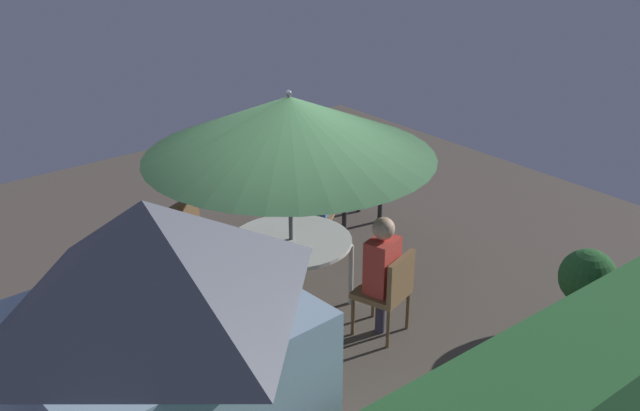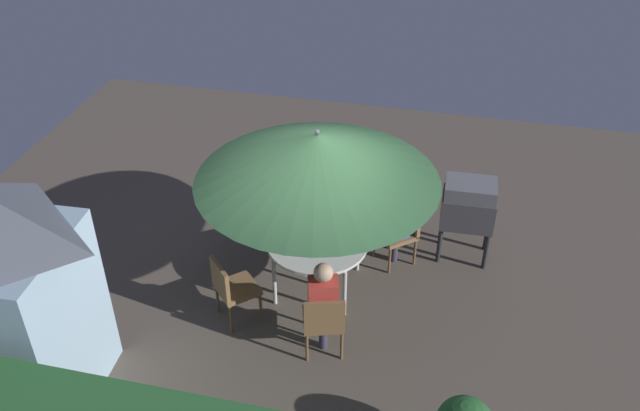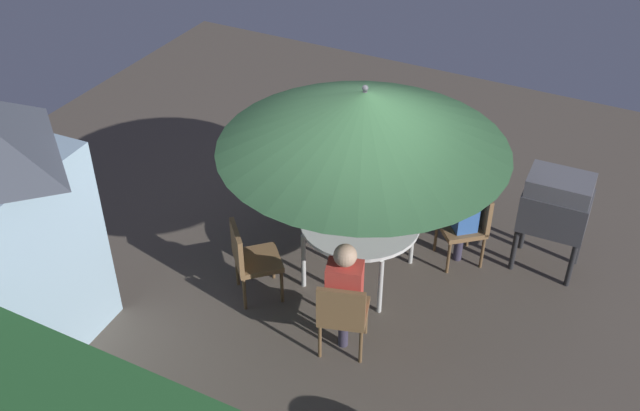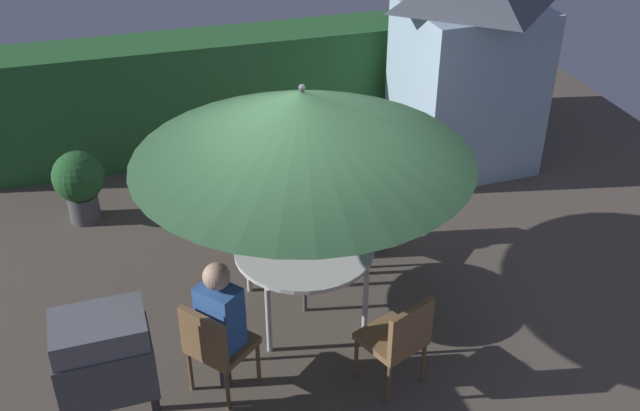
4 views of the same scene
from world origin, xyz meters
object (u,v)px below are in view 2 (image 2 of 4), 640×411
at_px(patio_table, 317,245).
at_px(person_in_red, 323,298).
at_px(patio_umbrella, 317,158).
at_px(chair_far_side, 401,228).
at_px(person_in_blue, 397,214).
at_px(chair_near_shed, 324,320).
at_px(chair_toward_house, 231,286).
at_px(chair_toward_hedge, 303,200).
at_px(bbq_grill, 468,205).

xyz_separation_m(patio_table, person_in_red, (-0.32, 1.05, 0.11)).
height_order(patio_umbrella, chair_far_side, patio_umbrella).
height_order(chair_far_side, person_in_blue, person_in_blue).
height_order(chair_near_shed, person_in_blue, person_in_blue).
bearing_deg(chair_far_side, patio_table, 40.06).
height_order(chair_toward_house, person_in_blue, person_in_blue).
xyz_separation_m(chair_far_side, person_in_red, (0.65, 1.86, 0.26)).
distance_m(chair_near_shed, person_in_red, 0.28).
relative_size(chair_toward_hedge, chair_toward_house, 1.00).
height_order(chair_far_side, chair_toward_house, same).
bearing_deg(patio_umbrella, chair_toward_hedge, -67.00).
distance_m(patio_table, person_in_red, 1.10).
bearing_deg(chair_far_side, patio_umbrella, 40.06).
relative_size(patio_table, chair_toward_hedge, 1.42).
xyz_separation_m(person_in_red, person_in_blue, (-0.58, -1.80, 0.00)).
bearing_deg(patio_table, chair_near_shed, 106.79).
relative_size(bbq_grill, person_in_blue, 0.95).
bearing_deg(patio_table, chair_toward_hedge, -67.00).
distance_m(chair_near_shed, chair_toward_hedge, 2.42).
distance_m(patio_umbrella, bbq_grill, 2.38).
height_order(patio_umbrella, person_in_red, patio_umbrella).
xyz_separation_m(chair_toward_hedge, person_in_blue, (-1.39, 0.39, 0.26)).
bearing_deg(chair_far_side, chair_near_shed, 72.14).
bearing_deg(bbq_grill, chair_toward_hedge, -1.67).
relative_size(bbq_grill, chair_toward_house, 1.33).
relative_size(patio_umbrella, chair_toward_hedge, 3.25).
bearing_deg(patio_umbrella, patio_table, 0.00).
xyz_separation_m(patio_table, chair_near_shed, (-0.34, 1.13, -0.16)).
xyz_separation_m(bbq_grill, chair_toward_hedge, (2.29, -0.07, -0.33)).
relative_size(patio_table, patio_umbrella, 0.44).
bearing_deg(chair_toward_house, chair_near_shed, 166.05).
distance_m(patio_umbrella, chair_toward_house, 1.88).
height_order(chair_near_shed, chair_far_side, same).
xyz_separation_m(bbq_grill, person_in_blue, (0.90, 0.33, -0.06)).
relative_size(chair_near_shed, chair_far_side, 1.00).
relative_size(patio_umbrella, chair_toward_house, 3.25).
height_order(patio_umbrella, chair_near_shed, patio_umbrella).
height_order(chair_near_shed, person_in_red, person_in_red).
bearing_deg(chair_toward_hedge, bbq_grill, 178.33).
bearing_deg(chair_near_shed, bbq_grill, -123.51).
distance_m(patio_table, chair_near_shed, 1.19).
xyz_separation_m(chair_far_side, chair_toward_hedge, (1.45, -0.34, 0.00)).
bearing_deg(chair_far_side, bbq_grill, -162.13).
relative_size(patio_umbrella, chair_near_shed, 3.25).
bearing_deg(person_in_red, patio_umbrella, -73.21).
bearing_deg(person_in_red, bbq_grill, -124.96).
relative_size(chair_near_shed, person_in_red, 0.71).
distance_m(chair_near_shed, chair_far_side, 2.04).
distance_m(bbq_grill, person_in_blue, 0.96).
bearing_deg(patio_umbrella, chair_toward_house, 43.25).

